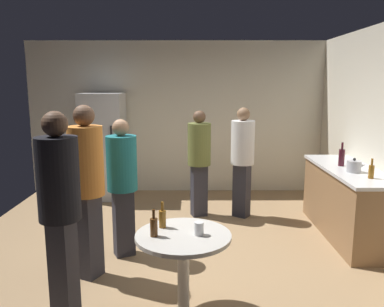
% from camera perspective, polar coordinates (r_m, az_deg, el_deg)
% --- Properties ---
extents(ground_plane, '(5.20, 5.20, 0.10)m').
position_cam_1_polar(ground_plane, '(4.78, -3.16, -14.57)').
color(ground_plane, '#9E7C56').
extents(wall_back, '(5.32, 0.06, 2.70)m').
position_cam_1_polar(wall_back, '(6.99, -2.07, 5.30)').
color(wall_back, silver).
rests_on(wall_back, ground_plane).
extents(refrigerator, '(0.70, 0.68, 1.80)m').
position_cam_1_polar(refrigerator, '(6.79, -12.84, 1.07)').
color(refrigerator, silver).
rests_on(refrigerator, ground_plane).
extents(kitchen_counter, '(0.64, 1.88, 0.90)m').
position_cam_1_polar(kitchen_counter, '(5.41, 22.13, -6.66)').
color(kitchen_counter, olive).
rests_on(kitchen_counter, ground_plane).
extents(kettle, '(0.24, 0.17, 0.18)m').
position_cam_1_polar(kettle, '(5.08, 22.93, -1.76)').
color(kettle, '#B2B2B7').
rests_on(kettle, kitchen_counter).
extents(wine_bottle_on_counter, '(0.08, 0.08, 0.31)m').
position_cam_1_polar(wine_bottle_on_counter, '(5.39, 21.32, -0.49)').
color(wine_bottle_on_counter, '#3F141E').
rests_on(wine_bottle_on_counter, kitchen_counter).
extents(beer_bottle_on_counter, '(0.06, 0.06, 0.23)m').
position_cam_1_polar(beer_bottle_on_counter, '(4.82, 25.06, -2.39)').
color(beer_bottle_on_counter, '#8C5919').
rests_on(beer_bottle_on_counter, kitchen_counter).
extents(foreground_table, '(0.80, 0.80, 0.73)m').
position_cam_1_polar(foreground_table, '(3.30, -1.22, -13.52)').
color(foreground_table, beige).
rests_on(foreground_table, ground_plane).
extents(beer_bottle_amber, '(0.06, 0.06, 0.23)m').
position_cam_1_polar(beer_bottle_amber, '(3.38, -4.32, -9.51)').
color(beer_bottle_amber, '#8C5919').
rests_on(beer_bottle_amber, foreground_table).
extents(beer_bottle_brown, '(0.06, 0.06, 0.23)m').
position_cam_1_polar(beer_bottle_brown, '(3.20, -5.58, -10.68)').
color(beer_bottle_brown, '#593314').
rests_on(beer_bottle_brown, foreground_table).
extents(plastic_cup_white, '(0.08, 0.08, 0.11)m').
position_cam_1_polar(plastic_cup_white, '(3.22, 1.10, -11.03)').
color(plastic_cup_white, white).
rests_on(plastic_cup_white, foreground_table).
extents(person_in_orange_shirt, '(0.45, 0.45, 1.76)m').
position_cam_1_polar(person_in_orange_shirt, '(3.95, -15.19, -3.61)').
color(person_in_orange_shirt, '#2D2D38').
rests_on(person_in_orange_shirt, ground_plane).
extents(person_in_olive_shirt, '(0.43, 0.43, 1.58)m').
position_cam_1_polar(person_in_olive_shirt, '(5.66, 1.14, -0.28)').
color(person_in_olive_shirt, '#2D2D38').
rests_on(person_in_olive_shirt, ground_plane).
extents(person_in_black_shirt, '(0.39, 0.39, 1.75)m').
position_cam_1_polar(person_in_black_shirt, '(3.34, -18.93, -6.50)').
color(person_in_black_shirt, '#2D2D38').
rests_on(person_in_black_shirt, ground_plane).
extents(person_in_white_shirt, '(0.47, 0.47, 1.62)m').
position_cam_1_polar(person_in_white_shirt, '(5.67, 7.55, -0.08)').
color(person_in_white_shirt, '#2D2D38').
rests_on(person_in_white_shirt, ground_plane).
extents(person_in_teal_shirt, '(0.45, 0.45, 1.58)m').
position_cam_1_polar(person_in_teal_shirt, '(4.41, -10.20, -3.54)').
color(person_in_teal_shirt, '#2D2D38').
rests_on(person_in_teal_shirt, ground_plane).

